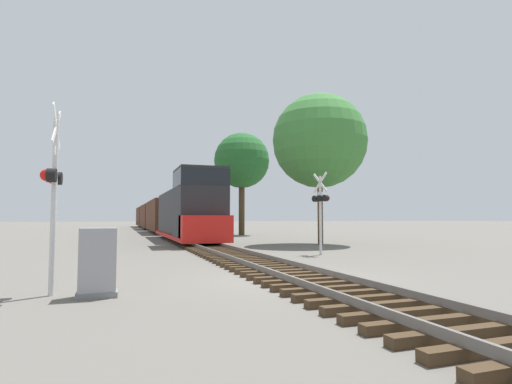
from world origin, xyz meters
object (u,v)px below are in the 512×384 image
Objects in this scene: crossing_signal_far at (321,203)px; relay_cabinet at (98,263)px; crossing_signal_near at (53,185)px; tree_far_right at (319,141)px; tree_mid_background at (242,161)px; freight_train at (157,216)px.

crossing_signal_far is 2.58× the size of relay_cabinet.
tree_far_right reaches higher than crossing_signal_near.
relay_cabinet is (0.99, -0.47, -1.70)m from crossing_signal_near.
relay_cabinet is at bearing -132.85° from tree_far_right.
tree_far_right is at bearing -87.65° from tree_mid_background.
relay_cabinet is at bearing 66.03° from crossing_signal_near.
tree_mid_background is at bearing 67.47° from relay_cabinet.
relay_cabinet is (-9.25, -7.19, -1.67)m from crossing_signal_far.
relay_cabinet is 32.12m from tree_mid_background.
tree_mid_background reaches higher than relay_cabinet.
tree_far_right reaches higher than freight_train.
crossing_signal_near is at bearing 154.32° from relay_cabinet.
crossing_signal_near is 12.24m from crossing_signal_far.
crossing_signal_near is at bearing -114.52° from tree_mid_background.
freight_train is 15.37× the size of crossing_signal_near.
freight_train is at bearing 116.22° from tree_mid_background.
crossing_signal_far is at bearing -83.33° from freight_train.
tree_mid_background is (13.02, 28.54, 5.03)m from crossing_signal_near.
relay_cabinet is 19.56m from tree_far_right.
crossing_signal_far is at bearing -97.27° from tree_mid_background.
relay_cabinet is at bearing -112.53° from tree_mid_background.
tree_far_right is (3.41, 6.46, 4.31)m from crossing_signal_far.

